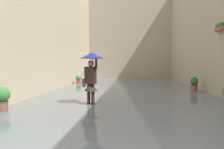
# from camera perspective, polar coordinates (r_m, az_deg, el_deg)

# --- Properties ---
(ground_plane) EXTENTS (60.00, 60.00, 0.00)m
(ground_plane) POSITION_cam_1_polar(r_m,az_deg,el_deg) (12.32, 4.11, -4.53)
(ground_plane) COLOR slate
(flood_water) EXTENTS (9.19, 25.63, 0.09)m
(flood_water) POSITION_cam_1_polar(r_m,az_deg,el_deg) (12.32, 4.11, -4.33)
(flood_water) COLOR slate
(flood_water) RESTS_ON ground_plane
(building_facade_left) EXTENTS (2.04, 23.63, 8.67)m
(building_facade_left) POSITION_cam_1_polar(r_m,az_deg,el_deg) (13.42, 27.24, 14.36)
(building_facade_left) COLOR #A89989
(building_facade_left) RESTS_ON ground_plane
(building_facade_far) EXTENTS (11.99, 1.80, 8.14)m
(building_facade_far) POSITION_cam_1_polar(r_m,az_deg,el_deg) (23.06, 4.65, 9.11)
(building_facade_far) COLOR #A89989
(building_facade_far) RESTS_ON ground_plane
(person_wading) EXTENTS (0.88, 0.88, 2.08)m
(person_wading) POSITION_cam_1_polar(r_m,az_deg,el_deg) (7.97, -5.56, 1.41)
(person_wading) COLOR black
(person_wading) RESTS_ON ground_plane
(potted_plant_far_right) EXTENTS (0.42, 0.42, 0.73)m
(potted_plant_far_right) POSITION_cam_1_polar(r_m,az_deg,el_deg) (16.37, -8.95, -1.22)
(potted_plant_far_right) COLOR brown
(potted_plant_far_right) RESTS_ON ground_plane
(potted_plant_mid_right) EXTENTS (0.48, 0.48, 0.86)m
(potted_plant_mid_right) POSITION_cam_1_polar(r_m,az_deg,el_deg) (7.67, -27.17, -5.67)
(potted_plant_mid_right) COLOR brown
(potted_plant_mid_right) RESTS_ON ground_plane
(potted_plant_mid_left) EXTENTS (0.42, 0.42, 0.87)m
(potted_plant_mid_left) POSITION_cam_1_polar(r_m,az_deg,el_deg) (12.56, 21.02, -2.46)
(potted_plant_mid_left) COLOR brown
(potted_plant_mid_left) RESTS_ON ground_plane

